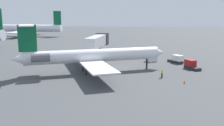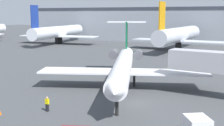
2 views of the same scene
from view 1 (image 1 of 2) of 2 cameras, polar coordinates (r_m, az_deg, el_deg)
name	(u,v)px [view 1 (image 1 of 2)]	position (r m, az deg, el deg)	size (l,w,h in m)	color
ground_plane	(124,69)	(53.13, 2.74, -1.36)	(400.00, 400.00, 0.10)	#424447
regional_jet	(89,55)	(49.05, -5.16, 1.70)	(24.48, 29.43, 9.38)	white
jet_bridge	(98,41)	(64.27, -3.17, 4.93)	(15.84, 4.79, 6.28)	#ADADB2
ground_crew_marshaller	(162,73)	(46.31, 11.18, -2.21)	(0.42, 0.29, 1.69)	black
baggage_tug_lead	(177,60)	(61.18, 14.33, 0.77)	(4.14, 3.29, 1.90)	#262628
baggage_tug_trailing	(191,65)	(55.22, 17.38, -0.44)	(4.23, 2.80, 1.90)	#262628
cargo_container_uld	(151,58)	(62.04, 8.84, 1.14)	(2.90, 3.03, 1.74)	silver
traffic_cone_near	(184,82)	(43.27, 15.97, -4.13)	(0.36, 0.36, 0.55)	orange
parked_airliner_east_end	(27,28)	(142.33, -18.64, 7.39)	(32.83, 38.75, 13.15)	silver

